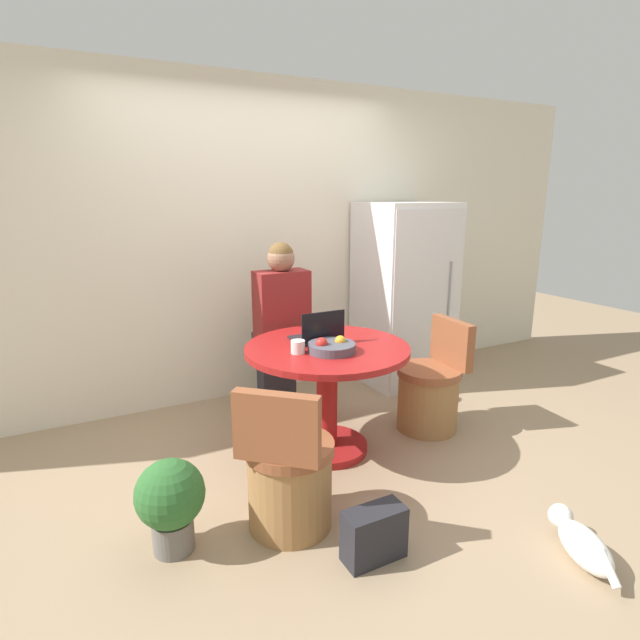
{
  "coord_description": "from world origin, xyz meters",
  "views": [
    {
      "loc": [
        -1.4,
        -2.55,
        1.69
      ],
      "look_at": [
        0.06,
        0.26,
        0.89
      ],
      "focal_mm": 28.0,
      "sensor_mm": 36.0,
      "label": 1
    }
  ],
  "objects_px": {
    "dining_table": "(327,378)",
    "fruit_bowl": "(331,347)",
    "refrigerator": "(404,294)",
    "potted_plant": "(171,500)",
    "chair_near_left_corner": "(289,478)",
    "chair_right_side": "(430,392)",
    "person_seated": "(280,320)",
    "cat": "(581,543)",
    "laptop": "(318,335)",
    "handbag": "(374,534)"
  },
  "relations": [
    {
      "from": "refrigerator",
      "to": "laptop",
      "type": "distance_m",
      "value": 1.46
    },
    {
      "from": "chair_right_side",
      "to": "potted_plant",
      "type": "height_order",
      "value": "chair_right_side"
    },
    {
      "from": "dining_table",
      "to": "fruit_bowl",
      "type": "bearing_deg",
      "value": -106.26
    },
    {
      "from": "dining_table",
      "to": "chair_near_left_corner",
      "type": "xyz_separation_m",
      "value": [
        -0.55,
        -0.62,
        -0.24
      ]
    },
    {
      "from": "refrigerator",
      "to": "potted_plant",
      "type": "height_order",
      "value": "refrigerator"
    },
    {
      "from": "cat",
      "to": "refrigerator",
      "type": "bearing_deg",
      "value": 3.7
    },
    {
      "from": "cat",
      "to": "handbag",
      "type": "relative_size",
      "value": 1.57
    },
    {
      "from": "dining_table",
      "to": "fruit_bowl",
      "type": "relative_size",
      "value": 3.6
    },
    {
      "from": "chair_near_left_corner",
      "to": "cat",
      "type": "height_order",
      "value": "chair_near_left_corner"
    },
    {
      "from": "person_seated",
      "to": "handbag",
      "type": "distance_m",
      "value": 1.9
    },
    {
      "from": "laptop",
      "to": "fruit_bowl",
      "type": "bearing_deg",
      "value": 82.55
    },
    {
      "from": "chair_near_left_corner",
      "to": "potted_plant",
      "type": "distance_m",
      "value": 0.58
    },
    {
      "from": "laptop",
      "to": "handbag",
      "type": "xyz_separation_m",
      "value": [
        -0.29,
        -1.15,
        -0.65
      ]
    },
    {
      "from": "dining_table",
      "to": "person_seated",
      "type": "relative_size",
      "value": 0.79
    },
    {
      "from": "chair_near_left_corner",
      "to": "person_seated",
      "type": "xyz_separation_m",
      "value": [
        0.55,
        1.37,
        0.46
      ]
    },
    {
      "from": "chair_right_side",
      "to": "handbag",
      "type": "relative_size",
      "value": 2.7
    },
    {
      "from": "laptop",
      "to": "handbag",
      "type": "height_order",
      "value": "laptop"
    },
    {
      "from": "dining_table",
      "to": "fruit_bowl",
      "type": "xyz_separation_m",
      "value": [
        -0.04,
        -0.12,
        0.25
      ]
    },
    {
      "from": "chair_right_side",
      "to": "person_seated",
      "type": "relative_size",
      "value": 0.6
    },
    {
      "from": "chair_right_side",
      "to": "laptop",
      "type": "relative_size",
      "value": 2.62
    },
    {
      "from": "chair_right_side",
      "to": "chair_near_left_corner",
      "type": "bearing_deg",
      "value": -63.95
    },
    {
      "from": "laptop",
      "to": "cat",
      "type": "relative_size",
      "value": 0.66
    },
    {
      "from": "refrigerator",
      "to": "person_seated",
      "type": "xyz_separation_m",
      "value": [
        -1.26,
        -0.1,
        -0.07
      ]
    },
    {
      "from": "fruit_bowl",
      "to": "handbag",
      "type": "height_order",
      "value": "fruit_bowl"
    },
    {
      "from": "dining_table",
      "to": "handbag",
      "type": "xyz_separation_m",
      "value": [
        -0.3,
        -1.02,
        -0.39
      ]
    },
    {
      "from": "person_seated",
      "to": "potted_plant",
      "type": "relative_size",
      "value": 2.85
    },
    {
      "from": "laptop",
      "to": "potted_plant",
      "type": "xyz_separation_m",
      "value": [
        -1.12,
        -0.64,
        -0.51
      ]
    },
    {
      "from": "refrigerator",
      "to": "laptop",
      "type": "bearing_deg",
      "value": -149.62
    },
    {
      "from": "chair_near_left_corner",
      "to": "chair_right_side",
      "type": "height_order",
      "value": "same"
    },
    {
      "from": "chair_near_left_corner",
      "to": "fruit_bowl",
      "type": "height_order",
      "value": "fruit_bowl"
    },
    {
      "from": "chair_near_left_corner",
      "to": "potted_plant",
      "type": "bearing_deg",
      "value": 31.89
    },
    {
      "from": "laptop",
      "to": "chair_right_side",
      "type": "bearing_deg",
      "value": 167.53
    },
    {
      "from": "dining_table",
      "to": "handbag",
      "type": "distance_m",
      "value": 1.13
    },
    {
      "from": "fruit_bowl",
      "to": "chair_near_left_corner",
      "type": "bearing_deg",
      "value": -136.25
    },
    {
      "from": "chair_right_side",
      "to": "cat",
      "type": "xyz_separation_m",
      "value": [
        -0.25,
        -1.42,
        -0.19
      ]
    },
    {
      "from": "chair_near_left_corner",
      "to": "laptop",
      "type": "xyz_separation_m",
      "value": [
        0.55,
        0.74,
        0.5
      ]
    },
    {
      "from": "laptop",
      "to": "cat",
      "type": "xyz_separation_m",
      "value": [
        0.58,
        -1.61,
        -0.69
      ]
    },
    {
      "from": "dining_table",
      "to": "laptop",
      "type": "xyz_separation_m",
      "value": [
        -0.0,
        0.13,
        0.27
      ]
    },
    {
      "from": "chair_right_side",
      "to": "laptop",
      "type": "xyz_separation_m",
      "value": [
        -0.83,
        0.18,
        0.5
      ]
    },
    {
      "from": "potted_plant",
      "to": "fruit_bowl",
      "type": "bearing_deg",
      "value": 19.91
    },
    {
      "from": "chair_right_side",
      "to": "refrigerator",
      "type": "bearing_deg",
      "value": 159.22
    },
    {
      "from": "cat",
      "to": "potted_plant",
      "type": "distance_m",
      "value": 1.97
    },
    {
      "from": "person_seated",
      "to": "cat",
      "type": "relative_size",
      "value": 2.85
    },
    {
      "from": "handbag",
      "to": "laptop",
      "type": "bearing_deg",
      "value": 75.68
    },
    {
      "from": "person_seated",
      "to": "dining_table",
      "type": "bearing_deg",
      "value": 90.63
    },
    {
      "from": "dining_table",
      "to": "chair_near_left_corner",
      "type": "distance_m",
      "value": 0.86
    },
    {
      "from": "refrigerator",
      "to": "chair_right_side",
      "type": "bearing_deg",
      "value": -114.79
    },
    {
      "from": "person_seated",
      "to": "potted_plant",
      "type": "bearing_deg",
      "value": 48.69
    },
    {
      "from": "chair_near_left_corner",
      "to": "handbag",
      "type": "height_order",
      "value": "chair_near_left_corner"
    },
    {
      "from": "laptop",
      "to": "fruit_bowl",
      "type": "relative_size",
      "value": 1.04
    }
  ]
}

